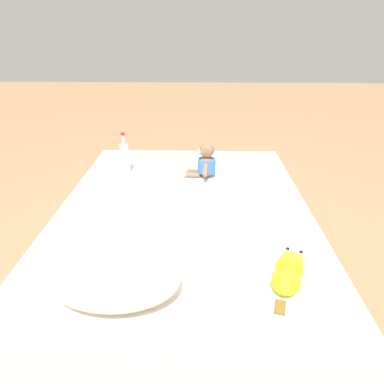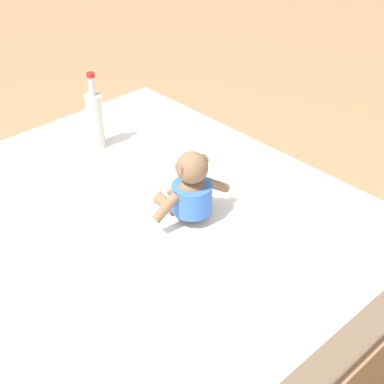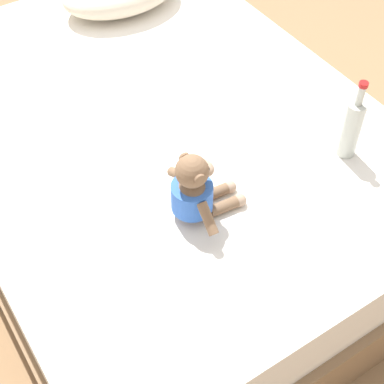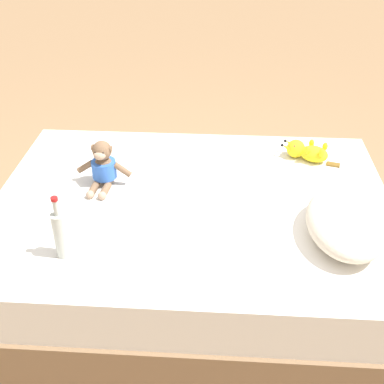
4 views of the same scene
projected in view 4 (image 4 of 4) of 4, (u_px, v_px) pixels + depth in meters
name	position (u px, v px, depth m)	size (l,w,h in m)	color
ground_plane	(192.00, 279.00, 2.65)	(16.00, 16.00, 0.00)	#93704C
bed	(192.00, 242.00, 2.51)	(1.45, 1.97, 0.51)	#846647
pillow	(346.00, 222.00, 2.10)	(0.52, 0.36, 0.15)	beige
plush_monkey	(103.00, 167.00, 2.44)	(0.23, 0.29, 0.24)	brown
plush_yellow_creature	(306.00, 151.00, 2.68)	(0.19, 0.32, 0.10)	yellow
glass_bottle	(61.00, 233.00, 1.98)	(0.06, 0.06, 0.29)	#B7BCB2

